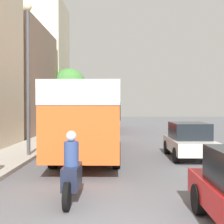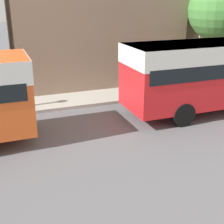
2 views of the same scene
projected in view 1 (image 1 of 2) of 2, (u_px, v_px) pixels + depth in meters
The scene contains 8 objects.
building_far_terrace at pixel (13, 81), 25.07m from camera, with size 5.25×9.69×8.62m.
building_end_row at pixel (35, 66), 34.43m from camera, with size 6.63×7.18×13.52m.
bus_lead at pixel (92, 112), 14.89m from camera, with size 2.64×10.76×3.15m.
bus_following at pixel (104, 108), 29.21m from camera, with size 2.63×9.97×3.19m.
motorcycle_behind_lead at pixel (72, 173), 7.66m from camera, with size 0.38×2.24×1.73m.
car_far_curb at pixel (189, 140), 13.86m from camera, with size 1.81×3.90×1.58m.
street_tree at pixel (69, 86), 31.21m from camera, with size 3.43×3.43×5.91m.
lamp_post at pixel (28, 66), 13.78m from camera, with size 0.36×0.36×6.73m.
Camera 1 is at (-0.41, -5.00, 2.35)m, focal length 50.00 mm.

